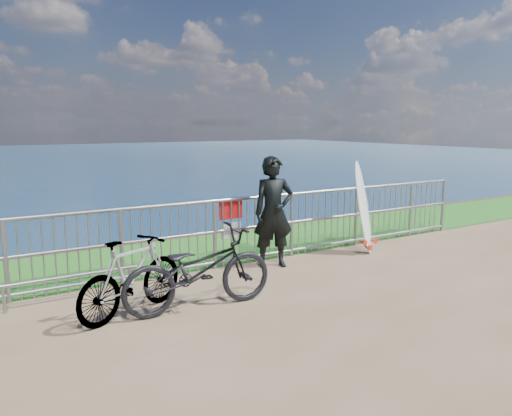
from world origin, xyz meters
TOP-DOWN VIEW (x-y plane):
  - grass_strip at (0.00, 2.70)m, footprint 120.00×120.00m
  - railing at (0.02, 1.60)m, footprint 10.06×0.10m
  - surfer at (0.37, 1.22)m, footprint 0.75×0.59m
  - surfboard at (2.23, 1.11)m, footprint 0.56×0.54m
  - bicycle_near at (-1.47, 0.11)m, footprint 1.98×0.78m
  - bicycle_far at (-2.24, 0.37)m, footprint 1.65×1.07m
  - bike_rack at (-2.80, 1.22)m, footprint 1.77×0.05m

SIDE VIEW (x-z plane):
  - grass_strip at x=0.00m, z-range 0.01..0.01m
  - bike_rack at x=-2.80m, z-range 0.12..0.49m
  - bicycle_far at x=-2.24m, z-range 0.00..0.97m
  - bicycle_near at x=-1.47m, z-range 0.00..1.03m
  - railing at x=0.02m, z-range 0.01..1.14m
  - surfboard at x=2.23m, z-range -0.07..1.60m
  - surfer at x=0.37m, z-range 0.00..1.79m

